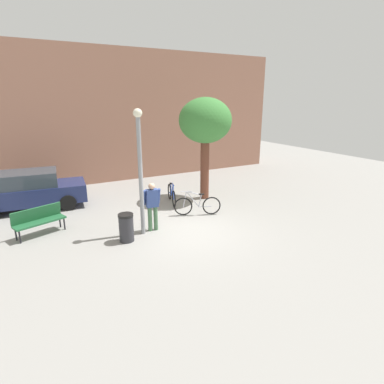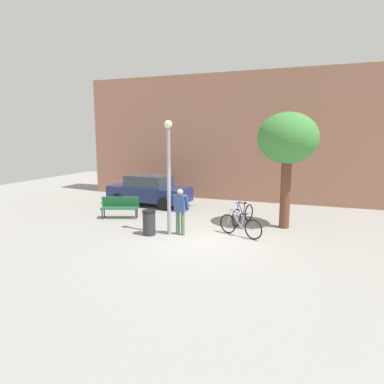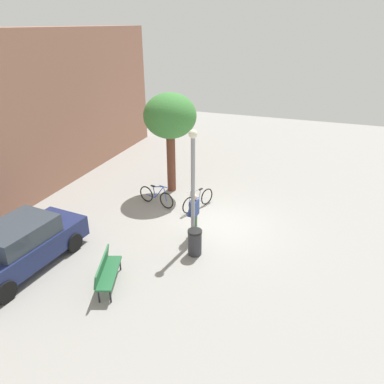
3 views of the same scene
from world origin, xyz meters
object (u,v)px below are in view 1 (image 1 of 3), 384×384
object	(u,v)px
lamppost	(140,164)
bicycle_blue	(172,195)
park_bench	(39,219)
trash_bin	(126,227)
person_by_lamppost	(152,203)
plaza_tree	(205,122)
parked_car_navy	(30,190)
bicycle_silver	(197,205)

from	to	relation	value
lamppost	bicycle_blue	distance (m)	3.80
park_bench	trash_bin	distance (m)	3.03
lamppost	bicycle_blue	world-z (taller)	lamppost
bicycle_blue	person_by_lamppost	bearing A→B (deg)	-127.54
plaza_tree	parked_car_navy	xyz separation A→B (m)	(-6.92, 2.12, -2.58)
lamppost	plaza_tree	world-z (taller)	plaza_tree
person_by_lamppost	bicycle_blue	distance (m)	2.97
lamppost	parked_car_navy	world-z (taller)	lamppost
park_bench	plaza_tree	xyz separation A→B (m)	(6.82, 0.82, 2.81)
plaza_tree	bicycle_blue	distance (m)	3.39
bicycle_blue	parked_car_navy	xyz separation A→B (m)	(-5.30, 2.11, 0.39)
bicycle_blue	trash_bin	distance (m)	3.91
plaza_tree	trash_bin	bearing A→B (deg)	-148.78
bicycle_silver	bicycle_blue	bearing A→B (deg)	98.93
lamppost	bicycle_blue	bearing A→B (deg)	48.02
lamppost	trash_bin	world-z (taller)	lamppost
trash_bin	bicycle_silver	bearing A→B (deg)	17.27
lamppost	bicycle_blue	size ratio (longest dim) A/B	2.30
bicycle_silver	parked_car_navy	bearing A→B (deg)	145.33
park_bench	bicycle_silver	bearing A→B (deg)	-9.47
bicycle_silver	trash_bin	bearing A→B (deg)	-162.73
person_by_lamppost	trash_bin	xyz separation A→B (m)	(-1.04, -0.40, -0.51)
person_by_lamppost	lamppost	bearing A→B (deg)	-166.18
park_bench	parked_car_navy	world-z (taller)	parked_car_navy
person_by_lamppost	parked_car_navy	bearing A→B (deg)	128.56
lamppost	parked_car_navy	distance (m)	5.72
parked_car_navy	trash_bin	distance (m)	5.43
plaza_tree	park_bench	bearing A→B (deg)	-173.13
person_by_lamppost	bicycle_blue	bearing A→B (deg)	52.46
bicycle_blue	trash_bin	xyz separation A→B (m)	(-2.82, -2.71, 0.07)
park_bench	bicycle_blue	bearing A→B (deg)	9.12
lamppost	bicycle_blue	xyz separation A→B (m)	(2.17, 2.41, -1.99)
bicycle_blue	parked_car_navy	distance (m)	5.71
bicycle_silver	trash_bin	xyz separation A→B (m)	(-3.09, -0.96, 0.07)
bicycle_blue	bicycle_silver	xyz separation A→B (m)	(0.27, -1.75, 0.00)
lamppost	person_by_lamppost	bearing A→B (deg)	13.82
lamppost	person_by_lamppost	xyz separation A→B (m)	(0.39, 0.10, -1.41)
plaza_tree	bicycle_silver	size ratio (longest dim) A/B	2.62
person_by_lamppost	bicycle_silver	size ratio (longest dim) A/B	0.99
lamppost	trash_bin	size ratio (longest dim) A/B	4.49
parked_car_navy	bicycle_blue	bearing A→B (deg)	-21.70
bicycle_silver	park_bench	bearing A→B (deg)	170.53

